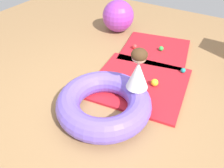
# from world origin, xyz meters

# --- Properties ---
(ground_plane) EXTENTS (8.00, 8.00, 0.00)m
(ground_plane) POSITION_xyz_m (0.00, 0.00, 0.00)
(ground_plane) COLOR #9E7549
(gym_mat_far_left) EXTENTS (1.51, 1.46, 0.04)m
(gym_mat_far_left) POSITION_xyz_m (0.28, 0.70, 0.02)
(gym_mat_far_left) COLOR red
(gym_mat_far_left) RESTS_ON ground
(gym_mat_center_rear) EXTENTS (1.36, 1.33, 0.04)m
(gym_mat_center_rear) POSITION_xyz_m (0.09, 1.76, 0.02)
(gym_mat_center_rear) COLOR red
(gym_mat_center_rear) RESTS_ON ground
(inflatable_cushion) EXTENTS (1.22, 1.22, 0.31)m
(inflatable_cushion) POSITION_xyz_m (0.15, -0.07, 0.15)
(inflatable_cushion) COLOR #7056D1
(inflatable_cushion) RESTS_ON ground
(child_in_white) EXTENTS (0.36, 0.36, 0.55)m
(child_in_white) POSITION_xyz_m (0.43, 0.28, 0.57)
(child_in_white) COLOR white
(child_in_white) RESTS_ON inflatable_cushion
(play_ball_yellow) EXTENTS (0.11, 0.11, 0.11)m
(play_ball_yellow) POSITION_xyz_m (0.50, 0.74, 0.09)
(play_ball_yellow) COLOR yellow
(play_ball_yellow) RESTS_ON gym_mat_far_left
(play_ball_blue) EXTENTS (0.09, 0.09, 0.09)m
(play_ball_blue) POSITION_xyz_m (-0.01, 1.41, 0.09)
(play_ball_blue) COLOR blue
(play_ball_blue) RESTS_ON gym_mat_center_rear
(play_ball_red) EXTENTS (0.09, 0.09, 0.09)m
(play_ball_red) POSITION_xyz_m (-0.24, 1.56, 0.09)
(play_ball_red) COLOR red
(play_ball_red) RESTS_ON gym_mat_center_rear
(play_ball_green) EXTENTS (0.09, 0.09, 0.09)m
(play_ball_green) POSITION_xyz_m (0.20, 1.75, 0.08)
(play_ball_green) COLOR green
(play_ball_green) RESTS_ON gym_mat_center_rear
(play_ball_teal) EXTENTS (0.08, 0.08, 0.08)m
(play_ball_teal) POSITION_xyz_m (0.76, 1.29, 0.08)
(play_ball_teal) COLOR teal
(play_ball_teal) RESTS_ON gym_mat_far_left
(exercise_ball_large) EXTENTS (0.65, 0.65, 0.65)m
(exercise_ball_large) POSITION_xyz_m (-0.93, 2.13, 0.32)
(exercise_ball_large) COLOR purple
(exercise_ball_large) RESTS_ON ground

